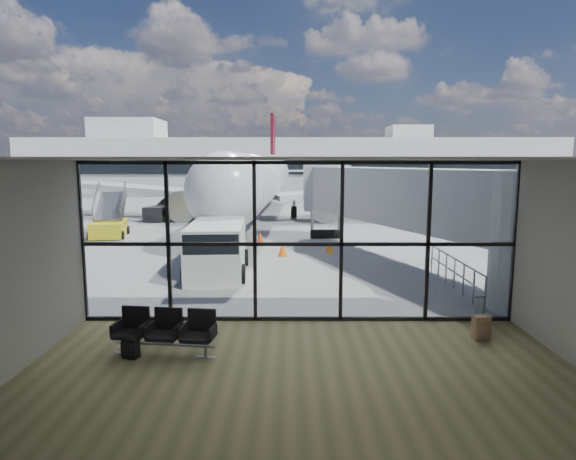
{
  "coord_description": "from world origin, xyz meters",
  "views": [
    {
      "loc": [
        -0.24,
        -13.14,
        4.44
      ],
      "look_at": [
        -0.29,
        3.0,
        2.17
      ],
      "focal_mm": 30.0,
      "sensor_mm": 36.0,
      "label": 1
    }
  ],
  "objects_px": {
    "suitcase": "(481,328)",
    "belt_loader": "(162,212)",
    "service_van": "(217,249)",
    "mobile_stairs": "(109,226)",
    "seating_row": "(166,329)",
    "backpack": "(130,347)",
    "airliner": "(259,180)"
  },
  "relations": [
    {
      "from": "service_van",
      "to": "belt_loader",
      "type": "relative_size",
      "value": 1.09
    },
    {
      "from": "service_van",
      "to": "mobile_stairs",
      "type": "xyz_separation_m",
      "value": [
        -8.0,
        9.92,
        -0.43
      ]
    },
    {
      "from": "suitcase",
      "to": "seating_row",
      "type": "bearing_deg",
      "value": 175.62
    },
    {
      "from": "suitcase",
      "to": "mobile_stairs",
      "type": "relative_size",
      "value": 0.28
    },
    {
      "from": "suitcase",
      "to": "belt_loader",
      "type": "height_order",
      "value": "belt_loader"
    },
    {
      "from": "seating_row",
      "to": "backpack",
      "type": "height_order",
      "value": "seating_row"
    },
    {
      "from": "seating_row",
      "to": "belt_loader",
      "type": "distance_m",
      "value": 27.27
    },
    {
      "from": "airliner",
      "to": "mobile_stairs",
      "type": "distance_m",
      "value": 14.05
    },
    {
      "from": "mobile_stairs",
      "to": "service_van",
      "type": "bearing_deg",
      "value": -61.88
    },
    {
      "from": "suitcase",
      "to": "mobile_stairs",
      "type": "distance_m",
      "value": 23.18
    },
    {
      "from": "backpack",
      "to": "suitcase",
      "type": "distance_m",
      "value": 8.53
    },
    {
      "from": "service_van",
      "to": "belt_loader",
      "type": "bearing_deg",
      "value": 107.82
    },
    {
      "from": "suitcase",
      "to": "mobile_stairs",
      "type": "bearing_deg",
      "value": 121.9
    },
    {
      "from": "suitcase",
      "to": "mobile_stairs",
      "type": "xyz_separation_m",
      "value": [
        -15.7,
        17.05,
        0.3
      ]
    },
    {
      "from": "service_van",
      "to": "airliner",
      "type": "bearing_deg",
      "value": 85.91
    },
    {
      "from": "airliner",
      "to": "service_van",
      "type": "distance_m",
      "value": 21.05
    },
    {
      "from": "seating_row",
      "to": "backpack",
      "type": "bearing_deg",
      "value": -150.82
    },
    {
      "from": "suitcase",
      "to": "airliner",
      "type": "bearing_deg",
      "value": 93.89
    },
    {
      "from": "belt_loader",
      "to": "service_van",
      "type": "bearing_deg",
      "value": -56.23
    },
    {
      "from": "backpack",
      "to": "suitcase",
      "type": "xyz_separation_m",
      "value": [
        8.45,
        1.16,
        0.07
      ]
    },
    {
      "from": "airliner",
      "to": "mobile_stairs",
      "type": "height_order",
      "value": "airliner"
    },
    {
      "from": "seating_row",
      "to": "backpack",
      "type": "distance_m",
      "value": 0.87
    },
    {
      "from": "backpack",
      "to": "belt_loader",
      "type": "height_order",
      "value": "belt_loader"
    },
    {
      "from": "airliner",
      "to": "belt_loader",
      "type": "distance_m",
      "value": 8.17
    },
    {
      "from": "airliner",
      "to": "belt_loader",
      "type": "height_order",
      "value": "airliner"
    },
    {
      "from": "seating_row",
      "to": "mobile_stairs",
      "type": "height_order",
      "value": "mobile_stairs"
    },
    {
      "from": "belt_loader",
      "to": "seating_row",
      "type": "bearing_deg",
      "value": -62.22
    },
    {
      "from": "seating_row",
      "to": "backpack",
      "type": "xyz_separation_m",
      "value": [
        -0.75,
        -0.3,
        -0.33
      ]
    },
    {
      "from": "airliner",
      "to": "service_van",
      "type": "bearing_deg",
      "value": -89.04
    },
    {
      "from": "seating_row",
      "to": "mobile_stairs",
      "type": "xyz_separation_m",
      "value": [
        -8.0,
        17.91,
        0.04
      ]
    },
    {
      "from": "suitcase",
      "to": "belt_loader",
      "type": "bearing_deg",
      "value": 109.24
    },
    {
      "from": "backpack",
      "to": "belt_loader",
      "type": "relative_size",
      "value": 0.12
    }
  ]
}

